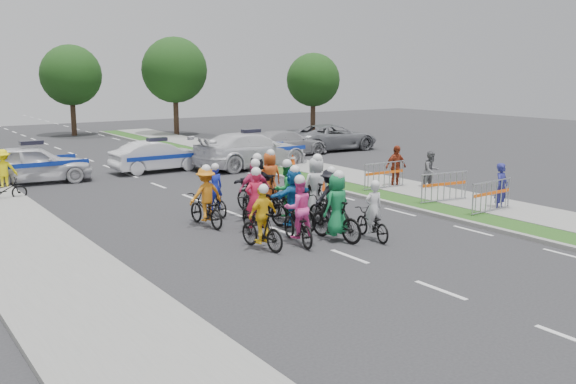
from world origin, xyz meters
TOP-DOWN VIEW (x-y plane):
  - ground at (0.00, 0.00)m, footprint 90.00×90.00m
  - curb_right at (5.10, 5.00)m, footprint 0.20×60.00m
  - grass_strip at (5.80, 5.00)m, footprint 1.20×60.00m
  - sidewalk_right at (7.60, 5.00)m, footprint 2.40×60.00m
  - sidewalk_left at (-6.50, 5.00)m, footprint 3.00×60.00m
  - rider_0 at (1.58, 0.95)m, footprint 0.84×1.70m
  - rider_1 at (0.68, 1.40)m, footprint 0.88×1.91m
  - rider_2 at (-0.37, 1.71)m, footprint 1.00×1.94m
  - rider_3 at (-1.44, 1.79)m, footprint 0.91×1.69m
  - rider_4 at (1.40, 2.65)m, footprint 1.04×1.83m
  - rider_5 at (0.38, 3.01)m, footprint 1.59×1.89m
  - rider_6 at (-0.75, 3.30)m, footprint 0.94×1.96m
  - rider_7 at (1.77, 3.81)m, footprint 0.94×2.02m
  - rider_8 at (0.80, 4.03)m, footprint 0.84×1.93m
  - rider_9 at (-0.02, 4.53)m, footprint 1.03×1.92m
  - rider_10 at (-1.50, 4.85)m, footprint 1.06×1.86m
  - rider_11 at (0.60, 5.43)m, footprint 1.64×1.95m
  - rider_12 at (-0.59, 6.03)m, footprint 0.64×1.67m
  - rider_13 at (1.64, 6.26)m, footprint 0.89×1.91m
  - police_car_0 at (-3.97, 15.44)m, footprint 4.86×2.49m
  - police_car_1 at (1.46, 15.47)m, footprint 4.24×1.57m
  - police_car_2 at (5.56, 14.02)m, footprint 5.89×2.71m
  - civilian_sedan at (9.37, 16.68)m, footprint 4.74×1.96m
  - civilian_suv at (12.87, 17.14)m, footprint 5.53×2.82m
  - spectator_0 at (7.42, 1.25)m, footprint 0.65×0.51m
  - spectator_1 at (8.29, 5.15)m, footprint 0.78×0.62m
  - spectator_2 at (7.44, 6.21)m, footprint 1.01×0.45m
  - marshal_hiviz at (-5.27, 14.51)m, footprint 1.03×0.60m
  - barrier_0 at (6.70, 1.07)m, footprint 2.03×0.62m
  - barrier_1 at (6.70, 3.04)m, footprint 2.05×0.77m
  - barrier_2 at (6.70, 6.05)m, footprint 2.01×0.55m
  - cone_0 at (4.83, 7.50)m, footprint 0.40×0.40m
  - cone_1 at (7.27, 13.06)m, footprint 0.40×0.40m
  - parked_bike at (-5.73, 12.15)m, footprint 1.56×0.55m
  - tree_1 at (9.00, 30.00)m, footprint 4.55×4.55m
  - tree_2 at (18.00, 26.00)m, footprint 3.85×3.85m
  - tree_4 at (3.00, 34.00)m, footprint 4.20×4.20m

SIDE VIEW (x-z plane):
  - ground at x=0.00m, z-range 0.00..0.00m
  - grass_strip at x=5.80m, z-range 0.00..0.11m
  - curb_right at x=5.10m, z-range 0.00..0.12m
  - sidewalk_right at x=7.60m, z-range 0.00..0.13m
  - sidewalk_left at x=-6.50m, z-range 0.00..0.13m
  - cone_0 at x=4.83m, z-range -0.01..0.69m
  - cone_1 at x=7.27m, z-range -0.01..0.69m
  - parked_bike at x=-5.73m, z-range 0.00..0.82m
  - rider_0 at x=1.58m, z-range -0.28..1.38m
  - barrier_0 at x=6.70m, z-range 0.00..1.12m
  - barrier_1 at x=6.70m, z-range 0.00..1.12m
  - barrier_2 at x=6.70m, z-range 0.00..1.12m
  - rider_12 at x=-0.59m, z-range -0.28..1.40m
  - rider_6 at x=-0.75m, z-range -0.33..1.59m
  - rider_3 at x=-1.44m, z-range -0.19..1.54m
  - civilian_sedan at x=9.37m, z-range 0.00..1.37m
  - police_car_1 at x=1.46m, z-range 0.00..1.39m
  - rider_2 at x=-0.37m, z-range -0.24..1.64m
  - rider_4 at x=1.40m, z-range -0.21..1.63m
  - rider_8 at x=0.80m, z-range -0.25..1.68m
  - rider_10 at x=-1.50m, z-range -0.21..1.65m
  - civilian_suv at x=12.87m, z-range 0.00..1.50m
  - rider_9 at x=-0.02m, z-range -0.23..1.73m
  - rider_1 at x=0.68m, z-range -0.22..1.73m
  - rider_13 at x=1.64m, z-range -0.22..1.73m
  - spectator_1 at x=8.29m, z-range 0.00..1.52m
  - marshal_hiviz at x=-5.27m, z-range 0.00..1.57m
  - rider_7 at x=1.77m, z-range -0.24..1.82m
  - police_car_0 at x=-3.97m, z-range 0.00..1.58m
  - spectator_0 at x=7.42m, z-range 0.00..1.59m
  - rider_5 at x=0.38m, z-range -0.15..1.76m
  - rider_11 at x=0.60m, z-range -0.16..1.82m
  - police_car_2 at x=5.56m, z-range 0.00..1.67m
  - spectator_2 at x=7.44m, z-range 0.00..1.69m
  - tree_2 at x=18.00m, z-range 0.95..6.72m
  - tree_4 at x=3.00m, z-range 1.04..7.34m
  - tree_1 at x=9.00m, z-range 1.12..7.95m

